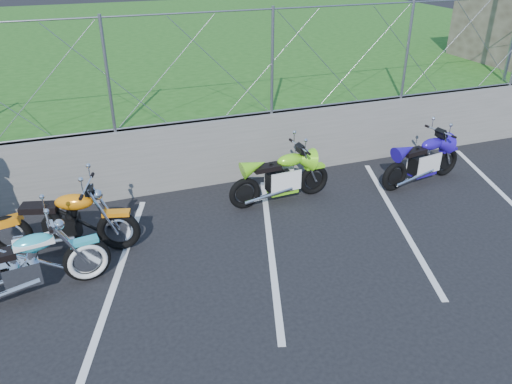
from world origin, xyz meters
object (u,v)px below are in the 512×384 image
object	(u,v)px
sportbike_green	(282,179)
sportbike_blue	(423,162)
naked_orange	(66,224)
cruiser_turquoise	(25,268)

from	to	relation	value
sportbike_green	sportbike_blue	bearing A→B (deg)	-8.00
sportbike_blue	naked_orange	bearing A→B (deg)	172.21
cruiser_turquoise	naked_orange	world-z (taller)	cruiser_turquoise
naked_orange	sportbike_blue	xyz separation A→B (m)	(6.68, 0.17, -0.04)
sportbike_blue	sportbike_green	bearing A→B (deg)	165.93
naked_orange	sportbike_blue	distance (m)	6.69
sportbike_green	naked_orange	bearing A→B (deg)	-176.87
cruiser_turquoise	sportbike_green	bearing A→B (deg)	10.10
sportbike_green	sportbike_blue	world-z (taller)	sportbike_green
cruiser_turquoise	sportbike_blue	size ratio (longest dim) A/B	1.16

